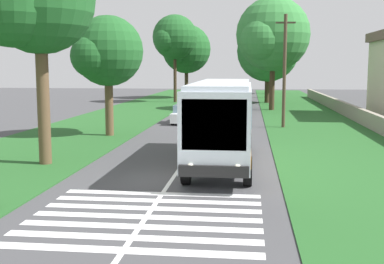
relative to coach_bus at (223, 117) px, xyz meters
The scene contains 20 objects.
ground 4.40m from the coach_bus, 152.06° to the left, with size 160.00×160.00×0.00m, color #424244.
grass_verge_left 15.47m from the coach_bus, 40.75° to the left, with size 120.00×8.00×0.04m, color #235623.
grass_verge_right 13.42m from the coach_bus, 28.87° to the right, with size 120.00×8.00×0.04m, color #235623.
centre_line 11.94m from the coach_bus, ahead, with size 110.00×0.16×0.01m, color silver.
coach_bus is the anchor object (origin of this frame).
zebra_crossing 8.64m from the coach_bus, 167.59° to the left, with size 5.85×6.80×0.01m.
trailing_car_0 16.86m from the coach_bus, 13.07° to the left, with size 4.30×1.78×1.43m.
trailing_car_1 24.68m from the coach_bus, ahead, with size 4.30×1.78×1.43m.
trailing_car_2 30.52m from the coach_bus, ahead, with size 4.30×1.78×1.43m.
trailing_minibus_0 37.59m from the coach_bus, ahead, with size 6.00×2.14×2.53m.
roadside_tree_left_0 9.61m from the coach_bus, 97.13° to the left, with size 5.86×4.95×9.72m.
roadside_tree_left_1 12.02m from the coach_bus, 41.85° to the left, with size 5.22×4.42×7.54m.
roadside_tree_left_2 39.89m from the coach_bus, 11.69° to the left, with size 6.01×5.44×10.64m.
roadside_tree_left_3 47.77m from the coach_bus, ahead, with size 8.04×6.70×10.11m.
roadside_tree_right_0 39.30m from the coach_bus, ahead, with size 8.43×7.39×9.92m.
roadside_tree_right_1 29.47m from the coach_bus, ahead, with size 8.16×7.36×11.23m.
roadside_tree_right_2 59.91m from the coach_bus, ahead, with size 7.79×6.85×10.21m.
roadside_tree_right_3 49.91m from the coach_bus, ahead, with size 5.39×4.66×9.11m.
utility_pole 14.73m from the coach_bus, 14.50° to the right, with size 0.24×1.40×8.03m.
roadside_wall 19.34m from the coach_bus, 30.55° to the right, with size 70.00×0.40×1.14m, color gray.
Camera 1 is at (-18.72, -2.95, 4.40)m, focal length 46.53 mm.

